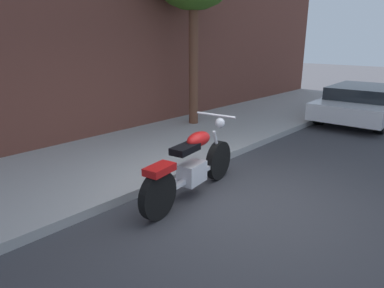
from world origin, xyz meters
name	(u,v)px	position (x,y,z in m)	size (l,w,h in m)	color
ground_plane	(240,203)	(0.00, 0.00, 0.00)	(60.00, 60.00, 0.00)	#38383D
sidewalk	(125,157)	(0.00, 2.80, 0.07)	(22.36, 3.10, 0.14)	#9E9E9E
motorcycle	(192,167)	(-0.31, 0.69, 0.48)	(2.31, 0.73, 1.17)	black
parked_car_white	(363,102)	(6.95, 0.44, 0.55)	(4.24, 2.10, 1.03)	black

